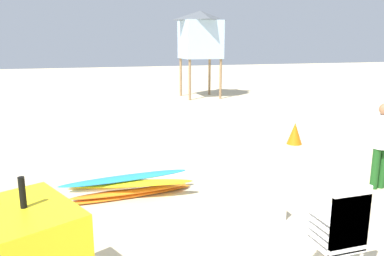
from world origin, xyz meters
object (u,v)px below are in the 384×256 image
(lifeguard_near_center, at_px, (382,141))
(cooler_box, at_px, (267,208))
(surfboard_pile, at_px, (126,187))
(traffic_cone_near, at_px, (295,134))
(stacked_plastic_chairs, at_px, (342,226))
(lifeguard_tower, at_px, (200,35))

(lifeguard_near_center, distance_m, cooler_box, 2.75)
(surfboard_pile, relative_size, traffic_cone_near, 4.12)
(stacked_plastic_chairs, distance_m, lifeguard_near_center, 3.45)
(surfboard_pile, bearing_deg, lifeguard_tower, 65.45)
(cooler_box, bearing_deg, lifeguard_near_center, 10.90)
(lifeguard_near_center, relative_size, cooler_box, 3.50)
(lifeguard_tower, relative_size, traffic_cone_near, 7.17)
(stacked_plastic_chairs, distance_m, surfboard_pile, 3.77)
(surfboard_pile, distance_m, traffic_cone_near, 5.37)
(lifeguard_near_center, height_order, lifeguard_tower, lifeguard_tower)
(stacked_plastic_chairs, height_order, cooler_box, stacked_plastic_chairs)
(surfboard_pile, bearing_deg, lifeguard_near_center, -11.96)
(surfboard_pile, relative_size, lifeguard_tower, 0.57)
(surfboard_pile, height_order, lifeguard_tower, lifeguard_tower)
(lifeguard_near_center, bearing_deg, lifeguard_tower, 86.65)
(lifeguard_near_center, xyz_separation_m, traffic_cone_near, (0.28, 3.27, -0.63))
(stacked_plastic_chairs, xyz_separation_m, surfboard_pile, (-1.95, 3.19, -0.49))
(lifeguard_tower, height_order, cooler_box, lifeguard_tower)
(stacked_plastic_chairs, xyz_separation_m, traffic_cone_near, (2.90, 5.50, -0.41))
(stacked_plastic_chairs, bearing_deg, traffic_cone_near, 62.15)
(stacked_plastic_chairs, height_order, lifeguard_tower, lifeguard_tower)
(stacked_plastic_chairs, xyz_separation_m, cooler_box, (0.04, 1.72, -0.53))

